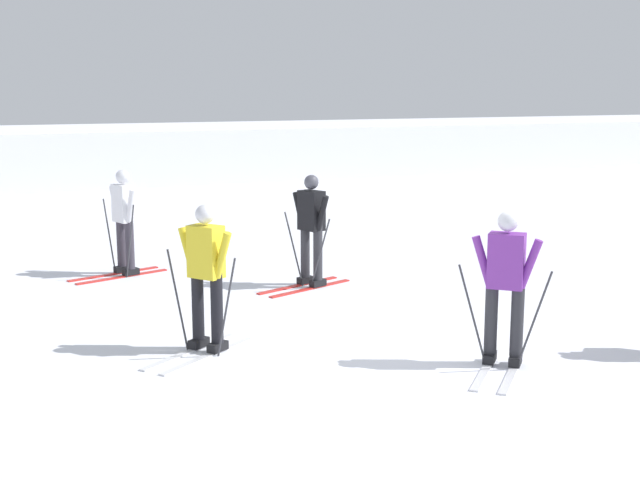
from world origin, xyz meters
The scene contains 6 objects.
ground_plane centered at (0.00, 0.00, 0.00)m, with size 120.00×120.00×0.00m, color white.
far_snow_ridge centered at (0.00, 19.74, 0.84)m, with size 80.00×6.55×1.69m, color white.
skier_yellow centered at (-1.98, 0.67, 0.92)m, with size 1.52×1.22×1.71m.
skier_black centered at (0.36, 3.18, 0.92)m, with size 1.63×0.95×1.71m.
skier_purple centered at (0.85, -1.10, 0.92)m, with size 1.37×1.41×1.71m.
skier_white centered at (-2.11, 5.10, 0.92)m, with size 1.63×0.96×1.71m.
Camera 1 is at (-4.48, -8.47, 3.01)m, focal length 47.43 mm.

